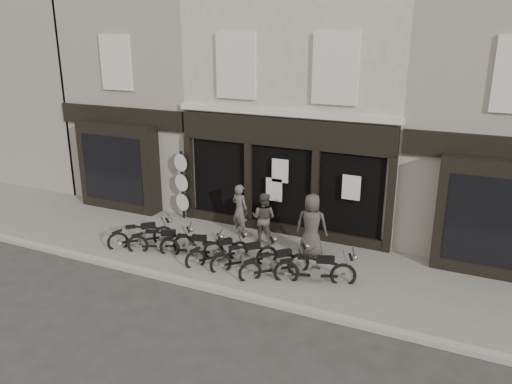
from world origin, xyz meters
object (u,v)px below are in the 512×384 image
at_px(motorcycle_3, 218,253).
at_px(advert_sign_post, 182,188).
at_px(motorcycle_1, 162,243).
at_px(man_centre, 264,218).
at_px(motorcycle_2, 192,248).
at_px(man_left, 240,210).
at_px(man_right, 312,225).
at_px(motorcycle_4, 245,258).
at_px(motorcycle_6, 316,272).
at_px(motorcycle_5, 276,266).
at_px(motorcycle_0, 142,237).

xyz_separation_m(motorcycle_3, advert_sign_post, (-2.86, 2.56, 0.86)).
xyz_separation_m(motorcycle_1, man_centre, (2.48, 1.94, 0.54)).
distance_m(motorcycle_2, man_left, 2.20).
relative_size(motorcycle_2, man_right, 1.03).
distance_m(man_left, man_right, 2.64).
xyz_separation_m(motorcycle_4, motorcycle_6, (2.08, -0.01, 0.03)).
xyz_separation_m(motorcycle_1, motorcycle_5, (3.71, 0.03, 0.01)).
relative_size(motorcycle_4, motorcycle_6, 0.78).
bearing_deg(man_left, motorcycle_4, 136.70).
distance_m(motorcycle_5, man_right, 1.82).
bearing_deg(man_centre, motorcycle_6, 141.81).
xyz_separation_m(motorcycle_0, man_centre, (3.32, 1.80, 0.54)).
bearing_deg(motorcycle_2, motorcycle_1, 171.20).
xyz_separation_m(motorcycle_4, man_right, (1.41, 1.53, 0.68)).
height_order(motorcycle_0, advert_sign_post, advert_sign_post).
relative_size(motorcycle_2, motorcycle_5, 1.18).
distance_m(motorcycle_5, man_centre, 2.33).
bearing_deg(advert_sign_post, motorcycle_0, -73.93).
distance_m(motorcycle_3, man_left, 2.16).
bearing_deg(motorcycle_0, motorcycle_4, -46.14).
relative_size(motorcycle_3, man_right, 0.88).
xyz_separation_m(motorcycle_4, advert_sign_post, (-3.71, 2.53, 0.85)).
relative_size(motorcycle_3, motorcycle_5, 1.01).
relative_size(man_left, man_right, 0.90).
distance_m(man_left, advert_sign_post, 2.59).
relative_size(motorcycle_5, man_centre, 1.02).
bearing_deg(advert_sign_post, motorcycle_2, -39.12).
distance_m(motorcycle_2, advert_sign_post, 3.36).
bearing_deg(motorcycle_6, man_centre, 123.04).
bearing_deg(man_centre, motorcycle_0, 28.11).
bearing_deg(man_left, motorcycle_3, 115.69).
xyz_separation_m(motorcycle_6, man_centre, (-2.33, 1.81, 0.51)).
height_order(man_right, advert_sign_post, advert_sign_post).
bearing_deg(motorcycle_1, motorcycle_0, 145.32).
distance_m(motorcycle_2, motorcycle_5, 2.69).
height_order(motorcycle_3, advert_sign_post, advert_sign_post).
bearing_deg(man_right, motorcycle_4, 37.36).
bearing_deg(man_left, advert_sign_post, 4.81).
bearing_deg(motorcycle_1, man_right, -3.93).
xyz_separation_m(motorcycle_3, man_right, (2.25, 1.55, 0.69)).
distance_m(motorcycle_0, advert_sign_post, 2.68).
bearing_deg(motorcycle_6, motorcycle_4, 160.63).
bearing_deg(man_centre, man_right, 170.25).
height_order(motorcycle_3, man_right, man_right).
bearing_deg(advert_sign_post, motorcycle_6, -10.77).
xyz_separation_m(motorcycle_4, man_centre, (-0.25, 1.80, 0.54)).
xyz_separation_m(motorcycle_3, man_left, (-0.34, 2.05, 0.60)).
bearing_deg(motorcycle_4, motorcycle_3, 134.66).
bearing_deg(motorcycle_0, motorcycle_3, -46.68).
bearing_deg(motorcycle_0, advert_sign_post, 46.95).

